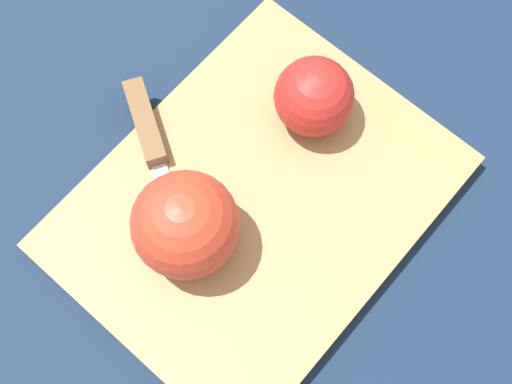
% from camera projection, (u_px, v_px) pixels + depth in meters
% --- Properties ---
extents(ground_plane, '(4.00, 4.00, 0.00)m').
position_uv_depth(ground_plane, '(256.00, 207.00, 0.59)').
color(ground_plane, '#14233D').
extents(cutting_board, '(0.32, 0.25, 0.02)m').
position_uv_depth(cutting_board, '(256.00, 204.00, 0.58)').
color(cutting_board, '#A37A4C').
rests_on(cutting_board, ground_plane).
extents(apple_half_left, '(0.06, 0.06, 0.06)m').
position_uv_depth(apple_half_left, '(314.00, 97.00, 0.56)').
color(apple_half_left, red).
rests_on(apple_half_left, cutting_board).
extents(apple_half_right, '(0.08, 0.08, 0.08)m').
position_uv_depth(apple_half_right, '(185.00, 225.00, 0.52)').
color(apple_half_right, red).
rests_on(apple_half_right, cutting_board).
extents(knife, '(0.08, 0.14, 0.02)m').
position_uv_depth(knife, '(148.00, 133.00, 0.58)').
color(knife, silver).
rests_on(knife, cutting_board).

